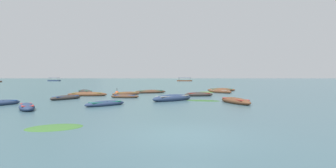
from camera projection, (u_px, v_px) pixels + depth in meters
ground_plane at (143, 78)px, 1501.59m from camera, size 6000.00×6000.00×0.00m
mountain_1 at (34, 36)px, 1834.90m from camera, size 1517.16×1517.16×607.27m
mountain_2 at (161, 50)px, 2250.54m from camera, size 1979.59×1979.59×504.39m
rowboat_0 at (105, 104)px, 19.31m from camera, size 3.20×2.86×0.48m
rowboat_1 at (173, 98)px, 23.49m from camera, size 4.46×3.65×0.74m
rowboat_2 at (126, 94)px, 31.49m from camera, size 3.71×2.59×0.50m
rowboat_3 at (87, 94)px, 29.63m from camera, size 4.57×1.31×0.60m
rowboat_4 at (125, 96)px, 26.93m from camera, size 3.11×1.38×0.47m
rowboat_5 at (235, 101)px, 21.13m from camera, size 1.86×4.33×0.60m
rowboat_6 at (150, 92)px, 35.33m from camera, size 4.75×2.63×0.58m
rowboat_7 at (199, 95)px, 29.40m from camera, size 3.41×1.28×0.59m
rowboat_8 at (27, 107)px, 16.90m from camera, size 2.25×3.24×0.54m
rowboat_9 at (66, 98)px, 24.95m from camera, size 2.84×3.44×0.52m
rowboat_10 at (85, 92)px, 35.29m from camera, size 3.25×4.04×0.62m
rowboat_11 at (221, 90)px, 40.62m from camera, size 4.56×1.72×0.62m
rowboat_12 at (1, 103)px, 19.65m from camera, size 2.42×3.10×0.51m
rowboat_13 at (220, 92)px, 35.78m from camera, size 3.01×4.00×0.61m
ferry_0 at (185, 81)px, 158.50m from camera, size 9.77×5.72×2.54m
ferry_2 at (54, 80)px, 162.13m from camera, size 7.76×4.31×2.54m
mooring_buoy at (117, 93)px, 33.91m from camera, size 0.50×0.50×0.92m
weed_patch_0 at (55, 128)px, 10.77m from camera, size 2.66×2.19×0.14m
weed_patch_1 at (193, 93)px, 34.48m from camera, size 2.77×2.91×0.14m
weed_patch_2 at (203, 101)px, 23.46m from camera, size 3.43×2.56×0.14m
weed_patch_3 at (208, 92)px, 37.46m from camera, size 3.01×3.49×0.14m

